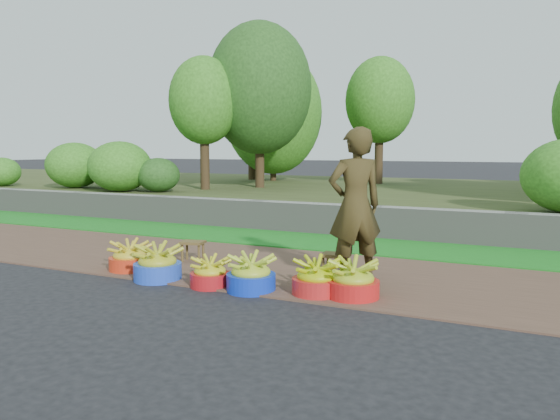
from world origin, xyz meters
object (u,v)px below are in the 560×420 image
at_px(basin_c, 210,274).
at_px(stool_left, 193,245).
at_px(basin_d, 251,275).
at_px(basin_e, 317,279).
at_px(vendor_woman, 355,205).
at_px(basin_f, 353,282).
at_px(basin_b, 158,264).
at_px(stool_right, 335,258).
at_px(basin_a, 130,258).

relative_size(basin_c, stool_left, 1.26).
height_order(basin_d, stool_left, basin_d).
xyz_separation_m(basin_c, basin_e, (1.19, 0.18, 0.02)).
bearing_deg(vendor_woman, basin_f, 66.06).
bearing_deg(basin_f, basin_d, -170.22).
bearing_deg(basin_f, basin_b, -174.39).
xyz_separation_m(stool_right, vendor_woman, (0.27, -0.12, 0.65)).
height_order(basin_b, stool_right, basin_b).
height_order(basin_f, stool_right, basin_f).
relative_size(basin_c, basin_e, 0.86).
relative_size(basin_a, basin_d, 0.96).
relative_size(basin_c, stool_right, 1.38).
bearing_deg(basin_f, stool_right, 121.95).
distance_m(stool_left, stool_right, 2.03).
bearing_deg(stool_left, basin_d, -34.05).
height_order(basin_a, basin_e, basin_e).
xyz_separation_m(basin_b, vendor_woman, (2.10, 0.84, 0.70)).
bearing_deg(basin_c, basin_a, 171.05).
xyz_separation_m(basin_d, basin_f, (1.08, 0.19, 0.00)).
height_order(basin_d, basin_e, basin_d).
height_order(basin_d, basin_f, basin_f).
bearing_deg(basin_a, basin_f, 0.28).
distance_m(stool_right, vendor_woman, 0.71).
height_order(basin_a, basin_f, basin_f).
bearing_deg(basin_e, basin_c, -171.64).
distance_m(basin_c, basin_f, 1.59).
bearing_deg(basin_b, stool_right, 27.83).
bearing_deg(basin_d, basin_e, 11.27).
height_order(basin_b, stool_left, basin_b).
distance_m(basin_f, vendor_woman, 0.96).
height_order(basin_a, basin_b, basin_b).
relative_size(basin_c, basin_f, 0.82).
xyz_separation_m(basin_e, stool_left, (-2.11, 0.82, 0.06)).
height_order(basin_a, stool_left, basin_a).
relative_size(basin_d, basin_f, 0.98).
relative_size(basin_f, stool_right, 1.68).
relative_size(stool_left, stool_right, 1.10).
height_order(basin_c, basin_e, basin_e).
bearing_deg(vendor_woman, basin_e, 33.16).
bearing_deg(stool_left, basin_e, -21.11).
distance_m(basin_d, basin_e, 0.71).
distance_m(basin_b, stool_right, 2.07).
bearing_deg(basin_a, basin_e, -0.73).
bearing_deg(basin_c, vendor_woman, 31.26).
height_order(basin_c, vendor_woman, vendor_woman).
bearing_deg(stool_left, basin_b, -78.61).
bearing_deg(basin_f, vendor_woman, 107.16).
xyz_separation_m(basin_a, basin_e, (2.51, -0.03, 0.00)).
distance_m(basin_a, stool_left, 0.88).
relative_size(basin_a, vendor_woman, 0.29).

